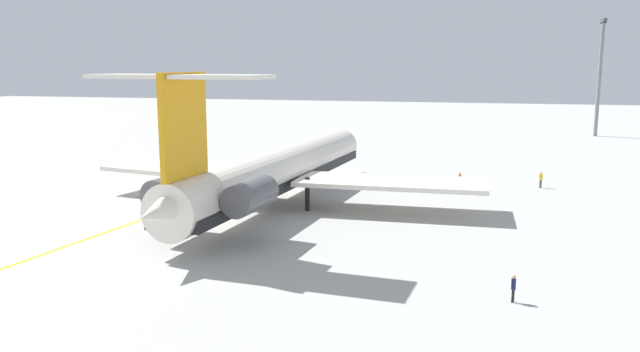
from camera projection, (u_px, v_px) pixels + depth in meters
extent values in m
plane|color=#ADADA8|center=(202.00, 190.00, 68.50)|extent=(336.90, 336.90, 0.00)
cylinder|color=silver|center=(280.00, 170.00, 60.67)|extent=(39.05, 7.28, 4.14)
cone|color=silver|center=(341.00, 146.00, 78.72)|extent=(4.62, 4.31, 3.98)
cone|color=silver|center=(166.00, 209.00, 42.57)|extent=(6.31, 4.00, 3.52)
cube|color=black|center=(280.00, 179.00, 60.84)|extent=(38.20, 7.29, 0.91)
cube|color=silver|center=(187.00, 170.00, 65.10)|extent=(9.55, 18.16, 0.41)
cube|color=silver|center=(391.00, 182.00, 58.10)|extent=(6.88, 17.41, 0.41)
cylinder|color=#515156|center=(173.00, 190.00, 49.28)|extent=(5.36, 2.82, 2.40)
cube|color=silver|center=(181.00, 191.00, 49.05)|extent=(3.20, 1.57, 0.50)
cylinder|color=#515156|center=(250.00, 196.00, 47.10)|extent=(5.36, 2.82, 2.40)
cube|color=silver|center=(242.00, 195.00, 47.34)|extent=(3.20, 1.57, 0.50)
cube|color=orange|center=(184.00, 126.00, 44.04)|extent=(5.63, 0.87, 7.34)
cube|color=silver|center=(137.00, 76.00, 44.14)|extent=(4.36, 6.34, 0.29)
cube|color=silver|center=(222.00, 77.00, 41.97)|extent=(4.36, 6.34, 0.29)
cylinder|color=black|center=(321.00, 170.00, 72.03)|extent=(0.46, 0.46, 3.14)
cylinder|color=black|center=(243.00, 189.00, 60.88)|extent=(0.46, 0.46, 3.14)
cylinder|color=black|center=(307.00, 194.00, 58.71)|extent=(0.46, 0.46, 3.14)
cylinder|color=black|center=(188.00, 159.00, 88.27)|extent=(0.11, 0.11, 0.86)
cylinder|color=black|center=(188.00, 159.00, 88.12)|extent=(0.11, 0.11, 0.86)
cylinder|color=#262628|center=(188.00, 153.00, 88.06)|extent=(0.29, 0.29, 0.68)
sphere|color=brown|center=(188.00, 150.00, 87.98)|extent=(0.27, 0.27, 0.27)
cylinder|color=#262628|center=(189.00, 153.00, 88.23)|extent=(0.08, 0.08, 0.58)
cylinder|color=#262628|center=(187.00, 153.00, 87.87)|extent=(0.08, 0.08, 0.58)
cylinder|color=black|center=(540.00, 184.00, 69.68)|extent=(0.11, 0.11, 0.86)
cylinder|color=black|center=(541.00, 184.00, 69.73)|extent=(0.11, 0.11, 0.86)
cylinder|color=yellow|center=(541.00, 177.00, 69.57)|extent=(0.29, 0.29, 0.68)
sphere|color=#DBB28E|center=(541.00, 173.00, 69.49)|extent=(0.27, 0.27, 0.27)
cylinder|color=yellow|center=(540.00, 177.00, 69.51)|extent=(0.08, 0.08, 0.58)
cylinder|color=yellow|center=(542.00, 177.00, 69.62)|extent=(0.08, 0.08, 0.58)
cylinder|color=black|center=(514.00, 296.00, 36.19)|extent=(0.10, 0.10, 0.78)
cylinder|color=black|center=(512.00, 296.00, 36.10)|extent=(0.10, 0.10, 0.78)
cylinder|color=#191E4C|center=(514.00, 284.00, 36.02)|extent=(0.26, 0.26, 0.62)
sphere|color=tan|center=(514.00, 277.00, 35.95)|extent=(0.24, 0.24, 0.24)
cylinder|color=#191E4C|center=(515.00, 283.00, 36.13)|extent=(0.07, 0.07, 0.53)
cylinder|color=#191E4C|center=(512.00, 284.00, 35.90)|extent=(0.07, 0.07, 0.53)
cone|color=#EA590F|center=(460.00, 174.00, 77.02)|extent=(0.40, 0.40, 0.55)
cube|color=gold|center=(198.00, 200.00, 63.44)|extent=(81.46, 11.25, 0.01)
cylinder|color=slate|center=(599.00, 81.00, 118.21)|extent=(0.70, 0.70, 20.80)
cube|color=#424244|center=(604.00, 20.00, 116.32)|extent=(4.00, 0.60, 0.60)
cube|color=#2D2D30|center=(602.00, 23.00, 117.81)|extent=(0.70, 0.50, 0.44)
cube|color=#2D2D30|center=(605.00, 22.00, 114.95)|extent=(0.70, 0.50, 0.44)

